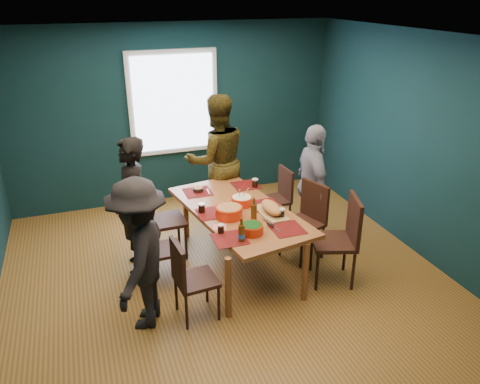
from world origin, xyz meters
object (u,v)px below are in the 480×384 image
object	(u,v)px
chair_left_near	(188,275)
person_far_left	(133,206)
person_back	(217,161)
bowl_herbs	(252,228)
dining_table	(239,215)
chair_right_near	(343,234)
bowl_salad	(229,212)
chair_left_far	(158,215)
person_near_left	(140,255)
person_right	(313,185)
chair_right_far	(279,194)
chair_right_mid	(308,215)
chair_left_mid	(157,245)
bowl_dumpling	(242,200)
cutting_board	(271,209)

from	to	relation	value
chair_left_near	person_far_left	world-z (taller)	person_far_left
person_back	bowl_herbs	bearing A→B (deg)	84.32
dining_table	chair_right_near	xyz separation A→B (m)	(0.99, -0.70, -0.07)
chair_left_near	bowl_salad	world-z (taller)	chair_left_near
chair_left_far	person_far_left	world-z (taller)	person_far_left
person_near_left	person_right	bearing A→B (deg)	136.60
dining_table	chair_right_near	bearing A→B (deg)	-45.32
chair_right_far	chair_right_mid	world-z (taller)	chair_right_mid
person_far_left	bowl_salad	xyz separation A→B (m)	(1.00, -0.51, -0.00)
person_right	chair_left_mid	bearing A→B (deg)	108.02
chair_left_mid	person_near_left	bearing A→B (deg)	-114.86
dining_table	chair_left_near	world-z (taller)	chair_left_near
chair_right_near	person_back	distance (m)	2.14
chair_left_far	person_near_left	xyz separation A→B (m)	(-0.38, -1.21, 0.20)
chair_left_far	chair_left_mid	world-z (taller)	chair_left_far
bowl_dumpling	bowl_herbs	distance (m)	0.71
chair_right_mid	chair_right_near	xyz separation A→B (m)	(0.10, -0.64, 0.05)
bowl_dumpling	chair_left_far	bearing A→B (deg)	156.19
chair_right_near	person_back	xyz separation A→B (m)	(-0.88, 1.93, 0.32)
bowl_salad	bowl_dumpling	xyz separation A→B (m)	(0.25, 0.26, -0.01)
bowl_herbs	chair_left_near	bearing A→B (deg)	-166.11
person_right	bowl_dumpling	xyz separation A→B (m)	(-1.04, -0.18, 0.01)
person_far_left	person_back	distance (m)	1.56
person_near_left	bowl_salad	bearing A→B (deg)	140.66
dining_table	person_right	xyz separation A→B (m)	(1.11, 0.28, 0.11)
dining_table	bowl_dumpling	bearing A→B (deg)	44.23
chair_left_near	person_right	distance (m)	2.22
chair_left_near	cutting_board	distance (m)	1.29
dining_table	chair_right_far	size ratio (longest dim) A/B	2.45
chair_right_far	chair_left_mid	bearing A→B (deg)	-159.60
chair_left_far	bowl_herbs	world-z (taller)	chair_left_far
person_far_left	person_back	size ratio (longest dim) A/B	0.88
person_far_left	dining_table	bearing A→B (deg)	75.53
chair_left_far	chair_left_near	bearing A→B (deg)	-88.43
bowl_dumpling	person_far_left	bearing A→B (deg)	168.60
person_far_left	chair_left_near	bearing A→B (deg)	19.84
person_right	cutting_board	xyz separation A→B (m)	(-0.80, -0.52, 0.02)
dining_table	cutting_board	size ratio (longest dim) A/B	3.45
chair_left_far	chair_right_far	distance (m)	1.76
person_far_left	person_near_left	distance (m)	1.05
person_right	person_near_left	world-z (taller)	person_right
bowl_salad	person_far_left	bearing A→B (deg)	153.09
dining_table	chair_right_far	world-z (taller)	chair_right_far
chair_right_near	person_back	size ratio (longest dim) A/B	0.56
chair_left_mid	person_far_left	distance (m)	0.55
chair_left_far	bowl_dumpling	distance (m)	1.06
bowl_dumpling	chair_left_near	bearing A→B (deg)	-135.03
person_back	cutting_board	bearing A→B (deg)	97.61
chair_right_mid	person_far_left	xyz separation A→B (m)	(-2.06, 0.42, 0.26)
chair_left_far	person_far_left	xyz separation A→B (m)	(-0.30, -0.16, 0.24)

